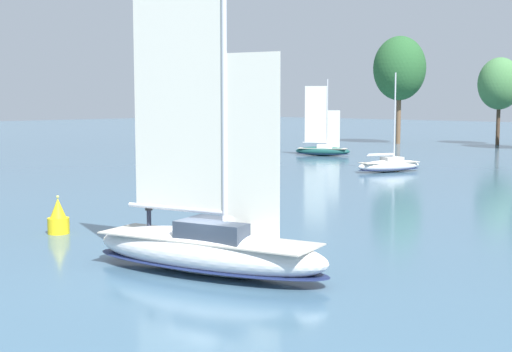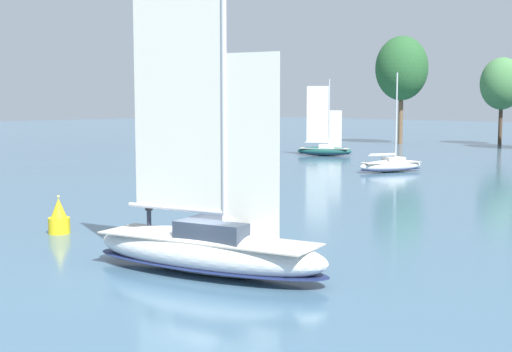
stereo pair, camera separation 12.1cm
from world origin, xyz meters
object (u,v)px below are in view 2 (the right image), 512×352
tree_shore_right (402,69)px  sailboat_moored_far_slip (391,165)px  tree_shore_center (502,84)px  sailboat_main (207,245)px  sailboat_moored_near_marina (324,149)px  channel_buoy (59,218)px

tree_shore_right → sailboat_moored_far_slip: (23.60, -39.66, -11.49)m
tree_shore_center → tree_shore_right: 15.74m
sailboat_main → tree_shore_center: bearing=107.3°
tree_shore_right → tree_shore_center: bearing=32.2°
sailboat_main → sailboat_moored_far_slip: (-17.25, 40.99, -0.52)m
sailboat_main → sailboat_moored_far_slip: sailboat_main is taller
tree_shore_center → sailboat_main: size_ratio=0.90×
sailboat_moored_near_marina → sailboat_moored_far_slip: 20.92m
tree_shore_center → sailboat_moored_far_slip: tree_shore_center is taller
sailboat_moored_near_marina → channel_buoy: sailboat_moored_near_marina is taller
sailboat_moored_far_slip → channel_buoy: bearing=-83.1°
tree_shore_right → sailboat_moored_near_marina: (6.21, -28.05, -11.34)m
tree_shore_right → sailboat_moored_far_slip: bearing=-59.2°
tree_shore_right → sailboat_main: bearing=-63.1°
sailboat_moored_far_slip → sailboat_moored_near_marina: bearing=146.3°
channel_buoy → sailboat_moored_far_slip: bearing=96.9°
sailboat_moored_near_marina → channel_buoy: size_ratio=4.67×
tree_shore_right → sailboat_moored_near_marina: bearing=-77.5°
tree_shore_center → sailboat_moored_far_slip: 49.89m
tree_shore_center → tree_shore_right: bearing=-147.8°
channel_buoy → sailboat_moored_near_marina: bearing=113.2°
sailboat_moored_near_marina → sailboat_moored_far_slip: bearing=-33.7°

